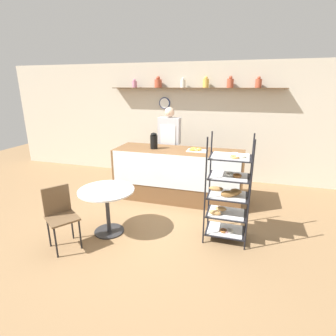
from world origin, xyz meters
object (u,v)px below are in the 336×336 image
person_worker (169,145)px  cafe_table (107,200)px  cafe_chair (60,211)px  coffee_carafe (154,141)px  pastry_rack (228,194)px  donut_tray_counter (196,150)px

person_worker → cafe_table: size_ratio=2.11×
person_worker → cafe_chair: person_worker is taller
cafe_chair → coffee_carafe: bearing=16.8°
pastry_rack → cafe_table: 1.78m
pastry_rack → cafe_table: bearing=-169.2°
donut_tray_counter → pastry_rack: bearing=-60.7°
pastry_rack → person_worker: size_ratio=0.89×
person_worker → coffee_carafe: person_worker is taller
person_worker → coffee_carafe: bearing=-101.9°
person_worker → donut_tray_counter: size_ratio=4.63×
person_worker → donut_tray_counter: 0.90m
donut_tray_counter → cafe_table: bearing=-123.2°
cafe_table → cafe_chair: bearing=-132.0°
donut_tray_counter → person_worker: bearing=140.4°
cafe_chair → donut_tray_counter: bearing=-0.7°
cafe_table → coffee_carafe: 1.67m
person_worker → cafe_table: (-0.34, -2.16, -0.42)m
pastry_rack → cafe_table: size_ratio=1.87×
pastry_rack → person_worker: 2.31m
pastry_rack → donut_tray_counter: 1.47m
person_worker → donut_tray_counter: (0.69, -0.57, 0.06)m
person_worker → donut_tray_counter: bearing=-39.6°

